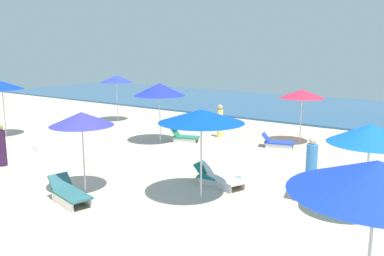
# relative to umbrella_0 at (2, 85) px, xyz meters

# --- Properties ---
(ground_plane) EXTENTS (60.00, 60.00, 0.00)m
(ground_plane) POSITION_rel_umbrella_0_xyz_m (10.76, -6.16, -2.46)
(ground_plane) COLOR beige
(ocean) EXTENTS (60.00, 13.01, 0.12)m
(ocean) POSITION_rel_umbrella_0_xyz_m (10.76, 17.33, -2.40)
(ocean) COLOR #285581
(ocean) RESTS_ON ground_plane
(umbrella_0) EXTENTS (1.98, 1.98, 2.66)m
(umbrella_0) POSITION_rel_umbrella_0_xyz_m (0.00, 0.00, 0.00)
(umbrella_0) COLOR silver
(umbrella_0) RESTS_ON ground_plane
(umbrella_1) EXTENTS (1.90, 1.90, 2.65)m
(umbrella_1) POSITION_rel_umbrella_0_xyz_m (1.40, 6.10, -0.02)
(umbrella_1) COLOR silver
(umbrella_1) RESTS_ON ground_plane
(umbrella_2) EXTENTS (1.94, 1.94, 2.41)m
(umbrella_2) POSITION_rel_umbrella_0_xyz_m (12.15, 6.68, -0.24)
(umbrella_2) COLOR silver
(umbrella_2) RESTS_ON ground_plane
(lounge_chair_2_0) EXTENTS (1.48, 0.95, 0.61)m
(lounge_chair_2_0) POSITION_rel_umbrella_0_xyz_m (11.62, 5.40, -2.23)
(lounge_chair_2_0) COLOR silver
(lounge_chair_2_0) RESTS_ON ground_plane
(umbrella_3) EXTENTS (2.37, 2.37, 2.56)m
(umbrella_3) POSITION_rel_umbrella_0_xyz_m (12.31, -1.51, -0.09)
(umbrella_3) COLOR silver
(umbrella_3) RESTS_ON ground_plane
(lounge_chair_3_0) EXTENTS (1.60, 1.10, 0.67)m
(lounge_chair_3_0) POSITION_rel_umbrella_0_xyz_m (12.22, -0.15, -2.20)
(lounge_chair_3_0) COLOR silver
(lounge_chair_3_0) RESTS_ON ground_plane
(lounge_chair_3_1) EXTENTS (1.42, 0.72, 0.63)m
(lounge_chair_3_1) POSITION_rel_umbrella_0_xyz_m (11.95, -0.16, -2.22)
(lounge_chair_3_1) COLOR silver
(lounge_chair_3_1) RESTS_ON ground_plane
(umbrella_4) EXTENTS (2.04, 2.04, 2.41)m
(umbrella_4) POSITION_rel_umbrella_0_xyz_m (16.36, -0.26, -0.30)
(umbrella_4) COLOR silver
(umbrella_4) RESTS_ON ground_plane
(lounge_chair_4_0) EXTENTS (1.56, 0.97, 0.69)m
(lounge_chair_4_0) POSITION_rel_umbrella_0_xyz_m (15.00, 0.28, -2.20)
(lounge_chair_4_0) COLOR silver
(lounge_chair_4_0) RESTS_ON ground_plane
(umbrella_7) EXTENTS (1.84, 1.84, 2.40)m
(umbrella_7) POSITION_rel_umbrella_0_xyz_m (9.19, -2.99, -0.26)
(umbrella_7) COLOR silver
(umbrella_7) RESTS_ON ground_plane
(lounge_chair_7_0) EXTENTS (1.63, 0.93, 0.68)m
(lounge_chair_7_0) POSITION_rel_umbrella_0_xyz_m (9.49, -3.80, -2.19)
(lounge_chair_7_0) COLOR silver
(lounge_chair_7_0) RESTS_ON ground_plane
(umbrella_8) EXTENTS (2.26, 2.26, 2.67)m
(umbrella_8) POSITION_rel_umbrella_0_xyz_m (6.93, 3.25, -0.06)
(umbrella_8) COLOR silver
(umbrella_8) RESTS_ON ground_plane
(lounge_chair_8_0) EXTENTS (1.42, 0.95, 0.74)m
(lounge_chair_8_0) POSITION_rel_umbrella_0_xyz_m (7.72, 3.94, -2.20)
(lounge_chair_8_0) COLOR silver
(lounge_chair_8_0) RESTS_ON ground_plane
(umbrella_9) EXTENTS (2.50, 2.50, 2.65)m
(umbrella_9) POSITION_rel_umbrella_0_xyz_m (17.30, -4.54, -0.06)
(umbrella_9) COLOR silver
(umbrella_9) RESTS_ON ground_plane
(beachgoer_0) EXTENTS (0.41, 0.41, 1.62)m
(beachgoer_0) POSITION_rel_umbrella_0_xyz_m (14.57, 1.02, -1.70)
(beachgoer_0) COLOR #3F86D2
(beachgoer_0) RESTS_ON ground_plane
(beachgoer_1) EXTENTS (0.30, 0.30, 1.57)m
(beachgoer_1) POSITION_rel_umbrella_0_xyz_m (8.56, 5.74, -1.70)
(beachgoer_1) COLOR #E0DC69
(beachgoer_1) RESTS_ON ground_plane
(beachgoer_3) EXTENTS (0.44, 0.44, 1.51)m
(beachgoer_3) POSITION_rel_umbrella_0_xyz_m (4.58, -2.85, -1.75)
(beachgoer_3) COLOR #31183B
(beachgoer_3) RESTS_ON ground_plane
(beach_ball_0) EXTENTS (0.40, 0.40, 0.40)m
(beach_ball_0) POSITION_rel_umbrella_0_xyz_m (6.59, 6.72, -2.26)
(beach_ball_0) COLOR #2DA3DF
(beach_ball_0) RESTS_ON ground_plane
(cooler_box_1) EXTENTS (0.40, 0.49, 0.32)m
(cooler_box_1) POSITION_rel_umbrella_0_xyz_m (4.02, -0.96, -2.30)
(cooler_box_1) COLOR white
(cooler_box_1) RESTS_ON ground_plane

